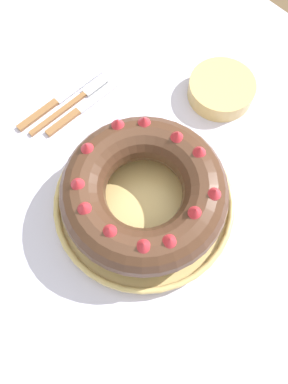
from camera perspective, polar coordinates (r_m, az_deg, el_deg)
The scene contains 8 objects.
ground_plane at distance 1.51m, azimuth 0.19°, elevation -12.76°, with size 8.00×8.00×0.00m, color brown.
dining_table at distance 0.83m, azimuth 0.33°, elevation -5.10°, with size 1.48×1.27×0.78m.
serving_dish at distance 0.75m, azimuth -0.00°, elevation -1.65°, with size 0.36×0.36×0.03m.
bundt_cake at distance 0.69m, azimuth -0.00°, elevation 0.03°, with size 0.32×0.32×0.10m.
fork at distance 0.89m, azimuth -10.53°, elevation 13.42°, with size 0.02×0.22×0.01m.
serving_knife at distance 0.90m, azimuth -13.37°, elevation 13.16°, with size 0.02×0.24×0.01m.
cake_knife at distance 0.87m, azimuth -10.13°, elevation 11.97°, with size 0.02×0.20×0.01m.
side_bowl at distance 0.89m, azimuth 11.68°, elevation 15.07°, with size 0.15×0.15×0.04m, color tan.
Camera 1 is at (0.17, -0.17, 1.49)m, focal length 35.00 mm.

